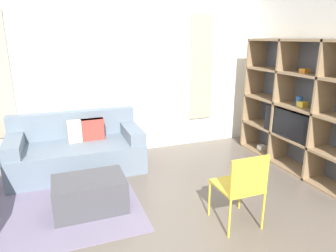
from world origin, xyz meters
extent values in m
cube|color=white|center=(0.00, 3.18, 1.35)|extent=(6.74, 0.07, 2.70)
cube|color=white|center=(0.00, 3.14, 1.45)|extent=(3.05, 0.01, 1.60)
cube|color=#B2A38E|center=(1.69, 3.13, 1.45)|extent=(0.44, 0.03, 1.90)
cube|color=white|center=(2.80, 1.57, 1.35)|extent=(0.07, 4.35, 2.70)
cube|color=slate|center=(-1.24, 1.70, 0.01)|extent=(2.44, 1.96, 0.01)
cube|color=#515660|center=(2.76, 1.49, 0.99)|extent=(0.02, 2.36, 1.98)
cube|color=#997A56|center=(2.56, 1.10, 0.99)|extent=(0.41, 0.04, 1.98)
cube|color=#997A56|center=(2.56, 1.89, 0.99)|extent=(0.41, 0.04, 1.98)
cube|color=#997A56|center=(2.56, 2.67, 0.99)|extent=(0.41, 0.04, 1.98)
cube|color=#997A56|center=(2.56, 1.49, 0.02)|extent=(0.41, 2.36, 0.04)
cube|color=#997A56|center=(2.56, 1.49, 0.50)|extent=(0.41, 2.36, 0.04)
cube|color=#997A56|center=(2.56, 1.49, 0.99)|extent=(0.41, 2.36, 0.04)
cube|color=#997A56|center=(2.56, 1.49, 1.49)|extent=(0.41, 2.36, 0.04)
cube|color=#997A56|center=(2.56, 1.49, 1.97)|extent=(0.41, 2.36, 0.04)
cube|color=black|center=(2.40, 1.58, 0.73)|extent=(0.04, 0.97, 0.42)
cube|color=black|center=(2.42, 1.58, 0.53)|extent=(0.10, 0.24, 0.03)
cylinder|color=#2856A8|center=(2.54, 1.53, 1.08)|extent=(0.09, 0.09, 0.15)
cube|color=gold|center=(2.54, 1.46, 1.05)|extent=(0.11, 0.11, 0.08)
cube|color=white|center=(2.54, 2.28, 0.08)|extent=(0.12, 0.12, 0.08)
cube|color=orange|center=(2.54, 1.50, 1.54)|extent=(0.11, 0.11, 0.06)
cube|color=slate|center=(-0.65, 2.60, 0.22)|extent=(1.96, 0.97, 0.44)
cube|color=slate|center=(-0.65, 3.00, 0.65)|extent=(1.96, 0.18, 0.42)
cube|color=slate|center=(-1.51, 2.60, 0.54)|extent=(0.24, 0.91, 0.19)
cube|color=slate|center=(0.21, 2.60, 0.54)|extent=(0.24, 0.91, 0.19)
cube|color=beige|center=(-0.60, 2.72, 0.61)|extent=(0.35, 0.15, 0.34)
cube|color=#AD3D33|center=(-0.39, 2.72, 0.61)|extent=(0.35, 0.14, 0.34)
cube|color=#AD3D33|center=(-0.39, 2.72, 0.61)|extent=(0.34, 0.12, 0.34)
cube|color=#47474C|center=(-0.61, 1.40, 0.21)|extent=(0.83, 0.55, 0.42)
cylinder|color=gold|center=(1.09, 0.80, 0.22)|extent=(0.02, 0.02, 0.44)
cylinder|color=gold|center=(0.67, 0.80, 0.22)|extent=(0.02, 0.02, 0.44)
cylinder|color=gold|center=(1.09, 0.36, 0.22)|extent=(0.02, 0.02, 0.44)
cylinder|color=gold|center=(0.67, 0.36, 0.22)|extent=(0.02, 0.02, 0.44)
cube|color=gold|center=(0.88, 0.58, 0.45)|extent=(0.44, 0.46, 0.02)
cube|color=gold|center=(0.88, 0.37, 0.66)|extent=(0.44, 0.02, 0.40)
camera|label=1|loc=(-0.85, -1.91, 2.01)|focal=32.00mm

